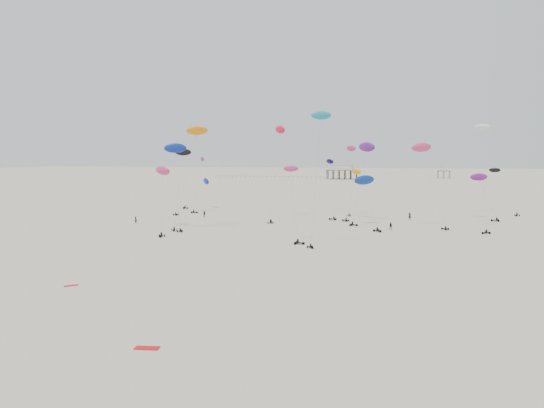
% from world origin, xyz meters
% --- Properties ---
extents(ground_plane, '(900.00, 900.00, 0.00)m').
position_xyz_m(ground_plane, '(0.00, 200.00, 0.00)').
color(ground_plane, beige).
extents(pavilion_main, '(21.00, 13.00, 9.80)m').
position_xyz_m(pavilion_main, '(-10.00, 350.00, 4.22)').
color(pavilion_main, brown).
rests_on(pavilion_main, ground).
extents(pavilion_small, '(9.00, 7.00, 8.00)m').
position_xyz_m(pavilion_small, '(60.00, 380.00, 3.49)').
color(pavilion_small, brown).
rests_on(pavilion_small, ground).
extents(pier_fence, '(80.20, 0.20, 1.50)m').
position_xyz_m(pier_fence, '(-62.00, 350.00, 0.77)').
color(pier_fence, black).
rests_on(pier_fence, ground).
extents(rig_0, '(4.26, 4.38, 25.26)m').
position_xyz_m(rig_0, '(10.85, 78.93, 18.84)').
color(rig_0, black).
rests_on(rig_0, ground).
extents(rig_1, '(8.94, 11.87, 17.75)m').
position_xyz_m(rig_1, '(7.56, 136.71, 11.60)').
color(rig_1, black).
rests_on(rig_1, ground).
extents(rig_3, '(6.60, 15.73, 17.98)m').
position_xyz_m(rig_3, '(55.96, 147.84, 7.43)').
color(rig_3, black).
rests_on(rig_3, ground).
extents(rig_4, '(9.08, 16.61, 18.47)m').
position_xyz_m(rig_4, '(-27.31, 94.63, 11.50)').
color(rig_4, black).
rests_on(rig_4, ground).
extents(rig_5, '(4.93, 5.90, 19.00)m').
position_xyz_m(rig_5, '(-34.55, 123.96, 15.10)').
color(rig_5, black).
rests_on(rig_5, ground).
extents(rig_6, '(7.89, 14.48, 14.47)m').
position_xyz_m(rig_6, '(18.08, 109.87, 9.51)').
color(rig_6, black).
rests_on(rig_6, ground).
extents(rig_7, '(4.23, 14.74, 19.01)m').
position_xyz_m(rig_7, '(-33.38, 134.08, 8.84)').
color(rig_7, black).
rests_on(rig_7, ground).
extents(rig_8, '(9.62, 7.15, 10.54)m').
position_xyz_m(rig_8, '(-35.05, 140.72, 6.87)').
color(rig_8, black).
rests_on(rig_8, ground).
extents(rig_9, '(6.42, 14.60, 21.51)m').
position_xyz_m(rig_9, '(11.45, 127.64, 12.36)').
color(rig_9, black).
rests_on(rig_9, ground).
extents(rig_10, '(5.22, 8.80, 13.83)m').
position_xyz_m(rig_10, '(14.24, 122.25, 9.93)').
color(rig_10, black).
rests_on(rig_10, ground).
extents(rig_11, '(4.51, 2.90, 15.20)m').
position_xyz_m(rig_11, '(6.07, 81.55, 6.69)').
color(rig_11, black).
rests_on(rig_11, ground).
extents(rig_12, '(4.29, 10.14, 24.28)m').
position_xyz_m(rig_12, '(43.83, 108.29, 16.76)').
color(rig_12, black).
rests_on(rig_12, ground).
extents(rig_13, '(7.23, 7.90, 12.59)m').
position_xyz_m(rig_13, '(47.62, 130.46, 8.34)').
color(rig_13, black).
rests_on(rig_13, ground).
extents(rig_14, '(6.36, 11.49, 20.63)m').
position_xyz_m(rig_14, '(17.35, 116.51, 16.45)').
color(rig_14, black).
rests_on(rig_14, ground).
extents(rig_15, '(4.66, 15.10, 25.59)m').
position_xyz_m(rig_15, '(-5.34, 118.86, 18.84)').
color(rig_15, black).
rests_on(rig_15, ground).
extents(rig_16, '(5.17, 4.45, 19.80)m').
position_xyz_m(rig_16, '(-22.94, 92.43, 15.89)').
color(rig_16, black).
rests_on(rig_16, ground).
extents(rig_17, '(9.41, 6.53, 20.17)m').
position_xyz_m(rig_17, '(31.22, 110.48, 16.74)').
color(rig_17, black).
rests_on(rig_17, ground).
extents(rig_18, '(7.81, 7.99, 23.89)m').
position_xyz_m(rig_18, '(-19.90, 95.63, 19.58)').
color(rig_18, black).
rests_on(rig_18, ground).
extents(spectator_0, '(0.89, 0.76, 2.06)m').
position_xyz_m(spectator_0, '(-38.22, 102.39, 0.00)').
color(spectator_0, black).
rests_on(spectator_0, ground).
extents(spectator_1, '(1.00, 0.61, 2.00)m').
position_xyz_m(spectator_1, '(24.05, 105.09, 0.00)').
color(spectator_1, black).
rests_on(spectator_1, ground).
extents(spectator_2, '(1.38, 1.10, 2.05)m').
position_xyz_m(spectator_2, '(-26.18, 118.87, 0.00)').
color(spectator_2, black).
rests_on(spectator_2, ground).
extents(spectator_3, '(1.01, 0.88, 2.32)m').
position_xyz_m(spectator_3, '(28.82, 125.35, 0.00)').
color(spectator_3, black).
rests_on(spectator_3, ground).
extents(grounded_kite_a, '(2.31, 1.20, 0.08)m').
position_xyz_m(grounded_kite_a, '(3.11, 24.07, 0.00)').
color(grounded_kite_a, red).
rests_on(grounded_kite_a, ground).
extents(grounded_kite_b, '(1.77, 1.76, 0.07)m').
position_xyz_m(grounded_kite_b, '(-16.83, 42.67, 0.00)').
color(grounded_kite_b, red).
rests_on(grounded_kite_b, ground).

